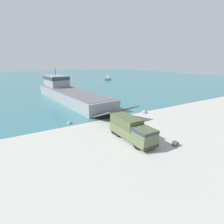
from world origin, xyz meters
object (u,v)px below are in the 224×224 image
(landing_craft, at_px, (67,92))
(cargo_crate, at_px, (175,144))
(soldier_on_ramp, at_px, (149,131))
(military_truck, at_px, (131,129))
(moored_boat_a, at_px, (108,79))

(landing_craft, bearing_deg, cargo_crate, -90.07)
(landing_craft, distance_m, soldier_on_ramp, 30.58)
(landing_craft, height_order, cargo_crate, landing_craft)
(landing_craft, relative_size, cargo_crate, 60.06)
(soldier_on_ramp, height_order, cargo_crate, soldier_on_ramp)
(cargo_crate, bearing_deg, landing_craft, 94.51)
(military_truck, bearing_deg, landing_craft, 179.05)
(military_truck, xyz_separation_m, moored_boat_a, (36.13, 68.23, -0.83))
(military_truck, bearing_deg, moored_boat_a, 152.92)
(military_truck, distance_m, moored_boat_a, 77.21)
(military_truck, relative_size, soldier_on_ramp, 4.44)
(soldier_on_ramp, xyz_separation_m, moored_boat_a, (33.85, 69.11, -0.33))
(soldier_on_ramp, distance_m, cargo_crate, 3.76)
(moored_boat_a, xyz_separation_m, cargo_crate, (-32.53, -72.55, -0.41))
(landing_craft, relative_size, soldier_on_ramp, 22.01)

